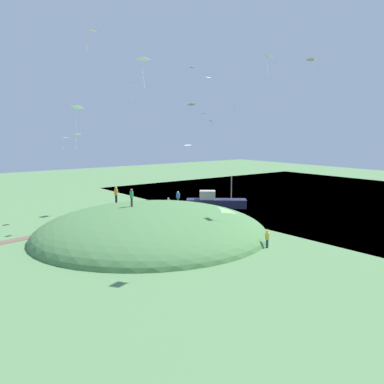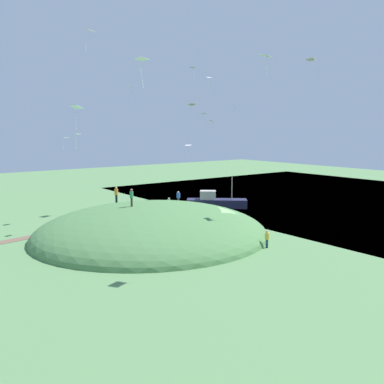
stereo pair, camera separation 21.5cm
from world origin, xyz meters
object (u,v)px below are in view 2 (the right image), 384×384
Objects in this scene: person_watching_kites at (178,196)px; kite_13 at (192,105)px; person_on_hilltop at (169,202)px; kite_7 at (235,106)px; person_near_shore at (116,192)px; kite_4 at (77,136)px; kite_8 at (209,79)px; kite_10 at (193,69)px; kite_0 at (311,61)px; kite_9 at (188,146)px; boat_on_lake at (215,202)px; kite_3 at (142,61)px; kite_2 at (77,108)px; kite_12 at (204,114)px; kite_1 at (266,56)px; kite_14 at (89,31)px; person_with_child at (132,195)px; kite_5 at (211,121)px; person_walking_path at (267,237)px; kite_6 at (132,86)px; kite_11 at (65,138)px.

kite_13 is (-2.72, -0.71, 11.56)m from person_watching_kites.
person_on_hilltop is 15.58m from kite_7.
kite_13 is (-11.66, -1.15, 10.23)m from person_near_shore.
kite_4 is 0.80× the size of kite_8.
kite_4 is 20.49m from kite_10.
kite_0 reaches higher than kite_9.
kite_3 is (24.33, 21.53, 14.16)m from boat_on_lake.
kite_0 is at bearing -113.21° from person_watching_kites.
kite_2 is 23.51m from kite_8.
kite_12 is (-17.01, -3.37, -0.05)m from kite_2.
kite_13 is at bearing -129.28° from person_near_shore.
kite_1 is 10.31m from kite_3.
kite_14 is at bearing 31.34° from kite_12.
kite_5 is (-19.39, -10.77, 7.76)m from person_with_child.
person_near_shore is 1.06× the size of person_on_hilltop.
kite_13 reaches higher than person_walking_path.
person_walking_path is 1.12× the size of kite_1.
kite_2 is 1.24× the size of kite_7.
kite_7 is at bearing 148.79° from kite_6.
kite_7 is at bearing -18.78° from person_walking_path.
kite_8 is (-12.49, -21.65, 1.29)m from kite_1.
person_on_hilltop is at bearing 18.51° from boat_on_lake.
kite_10 is at bearing 18.70° from kite_5.
kite_11 is at bearing -16.70° from kite_13.
person_walking_path is at bearing 74.48° from kite_13.
boat_on_lake is at bearing -146.61° from kite_14.
boat_on_lake is 30.38m from kite_1.
kite_5 reaches higher than person_near_shore.
kite_0 is at bearing 177.36° from kite_14.
kite_13 is at bearing 31.83° from kite_5.
boat_on_lake is 4.70× the size of kite_5.
person_near_shore is at bearing 4.46° from kite_8.
kite_12 reaches higher than person_on_hilltop.
kite_8 is (-1.71, -17.44, 0.06)m from kite_0.
person_watching_kites is (-2.28, -17.31, 1.41)m from person_walking_path.
person_with_child is at bearing 61.71° from boat_on_lake.
boat_on_lake is 4.27× the size of person_with_child.
kite_7 reaches higher than person_walking_path.
kite_1 reaches higher than person_near_shore.
kite_5 reaches higher than kite_9.
kite_10 reaches higher than kite_3.
kite_5 is 1.29× the size of kite_13.
person_walking_path is (-7.76, 11.35, -3.22)m from person_with_child.
person_on_hilltop is at bearing 8.85° from kite_5.
kite_2 is at bearing 68.78° from person_walking_path.
person_with_child reaches higher than boat_on_lake.
kite_12 is (7.47, 2.78, -1.25)m from kite_7.
kite_8 reaches higher than kite_6.
kite_8 is (-14.48, -1.13, 13.67)m from person_near_shore.
kite_13 is (-1.83, 2.80, 12.94)m from person_on_hilltop.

